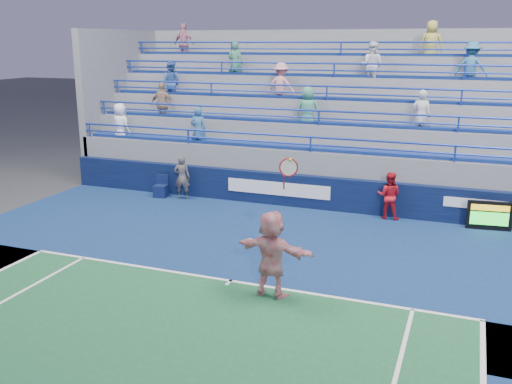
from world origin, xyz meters
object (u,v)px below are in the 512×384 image
at_px(line_judge, 182,177).
at_px(ball_girl, 389,196).
at_px(serve_speed_board, 489,216).
at_px(tennis_player, 272,254).
at_px(judge_chair, 161,190).

height_order(line_judge, ball_girl, line_judge).
height_order(serve_speed_board, ball_girl, ball_girl).
relative_size(serve_speed_board, ball_girl, 0.84).
height_order(tennis_player, line_judge, tennis_player).
bearing_deg(ball_girl, serve_speed_board, 178.54).
distance_m(tennis_player, ball_girl, 6.75).
xyz_separation_m(serve_speed_board, tennis_player, (-4.48, -6.50, 0.54)).
bearing_deg(line_judge, judge_chair, -13.11).
bearing_deg(judge_chair, ball_girl, 1.91).
bearing_deg(ball_girl, judge_chair, 1.68).
distance_m(tennis_player, line_judge, 8.45).
relative_size(serve_speed_board, tennis_player, 0.41).
xyz_separation_m(line_judge, ball_girl, (7.11, 0.21, -0.03)).
relative_size(tennis_player, line_judge, 2.00).
xyz_separation_m(serve_speed_board, ball_girl, (-2.92, 0.06, 0.31)).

